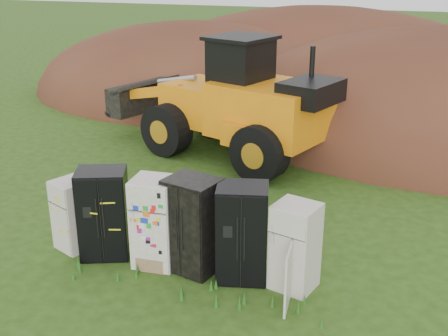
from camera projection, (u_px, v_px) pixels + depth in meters
The scene contains 10 objects.
ground at pixel (178, 266), 11.38m from camera, with size 120.00×120.00×0.00m, color #274412.
fridge_leftmost at pixel (73, 215), 11.84m from camera, with size 0.68×0.65×1.54m, color beige, non-canonical shape.
fridge_black_side at pixel (104, 213), 11.51m from camera, with size 0.98×0.78×1.89m, color black, non-canonical shape.
fridge_sticker at pixel (155, 222), 11.16m from camera, with size 0.83×0.76×1.86m, color white, non-canonical shape.
fridge_dark_mid at pixel (193, 225), 10.97m from camera, with size 0.98×0.80×1.93m, color black, non-canonical shape.
fridge_black_right at pixel (242, 233), 10.67m from camera, with size 0.96×0.80×1.92m, color black, non-canonical shape.
fridge_open_door at pixel (295, 247), 10.39m from camera, with size 0.77×0.71×1.70m, color beige, non-canonical shape.
wheel_loader at pixel (216, 94), 17.38m from camera, with size 7.70×3.12×3.72m, color orange, non-canonical shape.
dirt_mound_left at pixel (197, 93), 25.68m from camera, with size 15.25×11.43×6.41m, color #482317.
dirt_mound_back at pixel (320, 83), 27.69m from camera, with size 18.52×12.35×7.38m, color #482317.
Camera 1 is at (3.99, -9.14, 5.90)m, focal length 45.00 mm.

